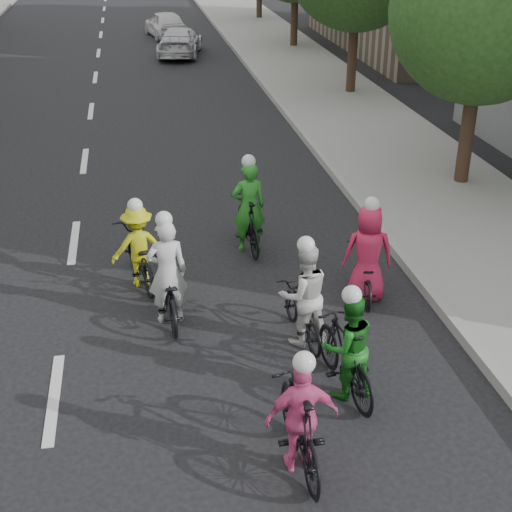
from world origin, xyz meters
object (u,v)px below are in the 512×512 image
object	(u,v)px
cyclist_3	(303,304)
follow_car_trail	(165,24)
cyclist_4	(366,263)
follow_car_lead	(180,41)
cyclist_1	(346,352)
cyclist_0	(168,285)
cyclist_5	(301,422)
cyclist_6	(139,252)
cyclist_2	(248,217)

from	to	relation	value
cyclist_3	follow_car_trail	size ratio (longest dim) A/B	0.47
cyclist_4	follow_car_lead	size ratio (longest dim) A/B	0.44
cyclist_1	cyclist_0	bearing A→B (deg)	-54.29
follow_car_lead	cyclist_5	bearing A→B (deg)	99.26
cyclist_3	cyclist_6	distance (m)	3.29
cyclist_4	cyclist_3	bearing A→B (deg)	50.64
cyclist_5	follow_car_lead	size ratio (longest dim) A/B	0.44
cyclist_3	cyclist_0	bearing A→B (deg)	-33.14
cyclist_1	cyclist_4	world-z (taller)	cyclist_4
cyclist_2	cyclist_4	size ratio (longest dim) A/B	1.04
cyclist_2	follow_car_trail	bearing A→B (deg)	-93.19
cyclist_5	cyclist_6	distance (m)	5.18
cyclist_6	cyclist_3	bearing A→B (deg)	124.40
cyclist_4	cyclist_5	xyz separation A→B (m)	(-1.98, -3.72, -0.03)
cyclist_4	cyclist_1	bearing A→B (deg)	77.55
cyclist_3	cyclist_4	bearing A→B (deg)	-146.74
cyclist_0	cyclist_2	distance (m)	2.86
cyclist_5	follow_car_lead	world-z (taller)	cyclist_5
cyclist_3	cyclist_5	xyz separation A→B (m)	(-0.65, -2.61, -0.02)
cyclist_1	cyclist_4	bearing A→B (deg)	-121.28
cyclist_4	cyclist_2	bearing A→B (deg)	-42.58
cyclist_5	cyclist_1	bearing A→B (deg)	-127.48
cyclist_1	cyclist_5	size ratio (longest dim) A/B	1.01
cyclist_2	cyclist_1	bearing A→B (deg)	93.37
cyclist_0	cyclist_3	distance (m)	2.19
cyclist_0	cyclist_2	bearing A→B (deg)	-128.57
cyclist_1	cyclist_2	world-z (taller)	cyclist_2
follow_car_trail	cyclist_1	bearing A→B (deg)	81.24
follow_car_lead	cyclist_3	bearing A→B (deg)	100.73
cyclist_0	cyclist_4	world-z (taller)	cyclist_0
cyclist_3	follow_car_trail	xyz separation A→B (m)	(-0.41, 27.82, 0.01)
cyclist_4	cyclist_6	size ratio (longest dim) A/B	0.94
cyclist_4	cyclist_5	size ratio (longest dim) A/B	1.01
cyclist_1	follow_car_trail	world-z (taller)	cyclist_1
cyclist_0	follow_car_trail	bearing A→B (deg)	-96.24
cyclist_6	follow_car_trail	xyz separation A→B (m)	(1.96, 25.55, 0.05)
cyclist_3	cyclist_4	xyz separation A→B (m)	(1.34, 1.11, 0.02)
cyclist_3	cyclist_5	size ratio (longest dim) A/B	0.97
cyclist_2	cyclist_3	size ratio (longest dim) A/B	1.09
cyclist_4	cyclist_6	world-z (taller)	cyclist_4
cyclist_3	cyclist_4	size ratio (longest dim) A/B	0.96
cyclist_5	cyclist_3	bearing A→B (deg)	-105.16
cyclist_1	cyclist_3	xyz separation A→B (m)	(-0.27, 1.36, -0.01)
cyclist_2	cyclist_5	world-z (taller)	cyclist_2
cyclist_5	follow_car_lead	xyz separation A→B (m)	(0.57, 25.56, -0.01)
cyclist_3	follow_car_trail	bearing A→B (deg)	-95.61
cyclist_5	follow_car_trail	world-z (taller)	cyclist_5
cyclist_1	cyclist_3	size ratio (longest dim) A/B	1.04
cyclist_3	follow_car_lead	size ratio (longest dim) A/B	0.42
cyclist_0	cyclist_2	world-z (taller)	cyclist_2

